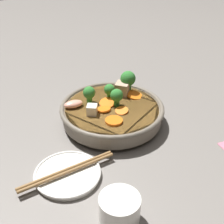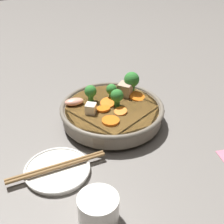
{
  "view_description": "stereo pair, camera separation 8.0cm",
  "coord_description": "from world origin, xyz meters",
  "px_view_note": "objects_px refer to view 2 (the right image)",
  "views": [
    {
      "loc": [
        -0.57,
        0.36,
        0.47
      ],
      "look_at": [
        0.0,
        0.0,
        0.03
      ],
      "focal_mm": 50.0,
      "sensor_mm": 36.0,
      "label": 1
    },
    {
      "loc": [
        -0.61,
        0.29,
        0.47
      ],
      "look_at": [
        0.0,
        0.0,
        0.03
      ],
      "focal_mm": 50.0,
      "sensor_mm": 36.0,
      "label": 2
    }
  ],
  "objects_px": {
    "side_saucer": "(57,170)",
    "chopsticks_pair": "(57,167)",
    "stirfry_bowl": "(112,111)",
    "tea_cup": "(98,209)"
  },
  "relations": [
    {
      "from": "side_saucer",
      "to": "chopsticks_pair",
      "type": "distance_m",
      "value": 0.01
    },
    {
      "from": "stirfry_bowl",
      "to": "chopsticks_pair",
      "type": "relative_size",
      "value": 1.25
    },
    {
      "from": "stirfry_bowl",
      "to": "side_saucer",
      "type": "distance_m",
      "value": 0.23
    },
    {
      "from": "side_saucer",
      "to": "chopsticks_pair",
      "type": "relative_size",
      "value": 0.66
    },
    {
      "from": "side_saucer",
      "to": "tea_cup",
      "type": "bearing_deg",
      "value": -168.63
    },
    {
      "from": "stirfry_bowl",
      "to": "tea_cup",
      "type": "height_order",
      "value": "stirfry_bowl"
    },
    {
      "from": "side_saucer",
      "to": "tea_cup",
      "type": "distance_m",
      "value": 0.15
    },
    {
      "from": "stirfry_bowl",
      "to": "side_saucer",
      "type": "height_order",
      "value": "stirfry_bowl"
    },
    {
      "from": "side_saucer",
      "to": "tea_cup",
      "type": "xyz_separation_m",
      "value": [
        -0.15,
        -0.03,
        0.02
      ]
    },
    {
      "from": "stirfry_bowl",
      "to": "chopsticks_pair",
      "type": "distance_m",
      "value": 0.22
    }
  ]
}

